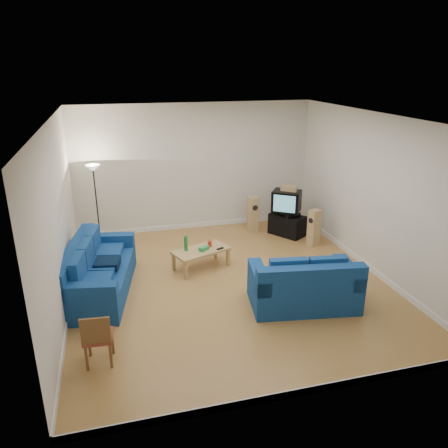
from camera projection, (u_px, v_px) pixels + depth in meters
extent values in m
cube|color=olive|center=(229.00, 283.00, 8.62)|extent=(6.00, 6.50, 0.01)
cube|color=white|center=(230.00, 118.00, 7.51)|extent=(6.00, 6.50, 0.01)
cube|color=silver|center=(195.00, 168.00, 11.01)|extent=(6.00, 0.01, 3.20)
cube|color=silver|center=(304.00, 288.00, 5.12)|extent=(6.00, 0.01, 3.20)
cube|color=silver|center=(58.00, 220.00, 7.34)|extent=(0.01, 6.50, 3.20)
cube|color=silver|center=(373.00, 194.00, 8.79)|extent=(0.01, 6.50, 3.20)
cube|color=white|center=(196.00, 225.00, 11.54)|extent=(6.00, 0.02, 0.12)
cube|color=white|center=(296.00, 393.00, 5.66)|extent=(6.00, 0.02, 0.12)
cube|color=white|center=(70.00, 300.00, 7.88)|extent=(0.02, 6.50, 0.12)
cube|color=white|center=(364.00, 263.00, 9.32)|extent=(0.02, 6.50, 0.12)
cube|color=navy|center=(100.00, 280.00, 8.22)|extent=(1.49, 2.60, 0.47)
cube|color=navy|center=(75.00, 258.00, 8.03)|extent=(0.69, 2.45, 0.48)
cube|color=navy|center=(108.00, 240.00, 9.13)|extent=(1.08, 0.44, 0.27)
cube|color=navy|center=(85.00, 292.00, 7.07)|extent=(1.08, 0.44, 0.27)
cube|color=black|center=(107.00, 263.00, 8.11)|extent=(0.52, 0.52, 0.13)
cube|color=navy|center=(303.00, 293.00, 7.79)|extent=(1.99, 1.30, 0.46)
cube|color=navy|center=(311.00, 280.00, 7.26)|extent=(1.87, 0.52, 0.47)
cube|color=navy|center=(259.00, 277.00, 7.58)|extent=(0.39, 1.06, 0.26)
cube|color=navy|center=(349.00, 272.00, 7.75)|extent=(0.39, 1.06, 0.26)
cube|color=black|center=(302.00, 272.00, 7.83)|extent=(0.50, 0.50, 0.13)
cube|color=tan|center=(201.00, 251.00, 9.12)|extent=(1.29, 0.96, 0.05)
cube|color=tan|center=(186.00, 270.00, 8.72)|extent=(0.08, 0.08, 0.37)
cube|color=tan|center=(174.00, 262.00, 9.08)|extent=(0.08, 0.08, 0.37)
cube|color=tan|center=(228.00, 257.00, 9.30)|extent=(0.08, 0.08, 0.37)
cube|color=tan|center=(215.00, 250.00, 9.67)|extent=(0.08, 0.08, 0.37)
cylinder|color=#197233|center=(186.00, 243.00, 9.02)|extent=(0.10, 0.10, 0.32)
cube|color=green|center=(204.00, 248.00, 9.06)|extent=(0.24, 0.22, 0.09)
cylinder|color=red|center=(210.00, 244.00, 9.24)|extent=(0.13, 0.13, 0.13)
cube|color=black|center=(220.00, 249.00, 9.14)|extent=(0.17, 0.12, 0.02)
cube|color=black|center=(287.00, 225.00, 10.96)|extent=(0.87, 0.98, 0.52)
cube|color=black|center=(289.00, 213.00, 10.83)|extent=(0.44, 0.52, 0.11)
cube|color=black|center=(287.00, 201.00, 10.76)|extent=(0.83, 0.78, 0.52)
cube|color=teal|center=(284.00, 204.00, 10.53)|extent=(0.45, 0.32, 0.41)
cube|color=tan|center=(289.00, 188.00, 10.63)|extent=(0.40, 0.35, 0.13)
cube|color=tan|center=(253.00, 214.00, 11.10)|extent=(0.23, 0.29, 0.93)
cylinder|color=black|center=(255.00, 208.00, 10.89)|extent=(0.14, 0.03, 0.14)
cube|color=tan|center=(314.00, 228.00, 10.28)|extent=(0.31, 0.28, 0.87)
cylinder|color=black|center=(311.00, 221.00, 10.13)|extent=(0.06, 0.13, 0.13)
cylinder|color=black|center=(101.00, 244.00, 10.43)|extent=(0.25, 0.25, 0.03)
cylinder|color=black|center=(97.00, 208.00, 10.11)|extent=(0.03, 0.03, 1.82)
cone|color=white|center=(93.00, 168.00, 9.78)|extent=(0.33, 0.33, 0.15)
cube|color=brown|center=(87.00, 358.00, 6.10)|extent=(0.04, 0.04, 0.40)
cube|color=brown|center=(89.00, 344.00, 6.41)|extent=(0.04, 0.04, 0.40)
cube|color=brown|center=(111.00, 356.00, 6.15)|extent=(0.04, 0.04, 0.40)
cube|color=brown|center=(112.00, 342.00, 6.46)|extent=(0.04, 0.04, 0.40)
cube|color=brown|center=(98.00, 337.00, 6.20)|extent=(0.44, 0.44, 0.06)
cube|color=brown|center=(95.00, 331.00, 5.96)|extent=(0.41, 0.07, 0.40)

